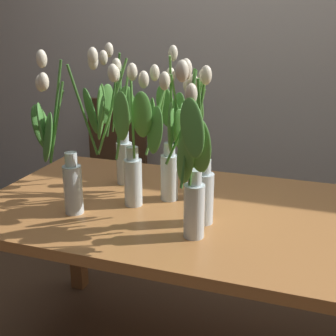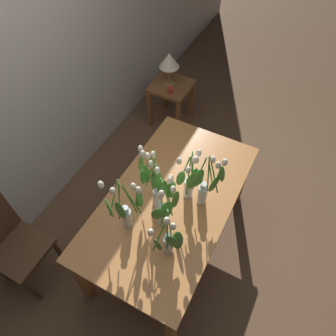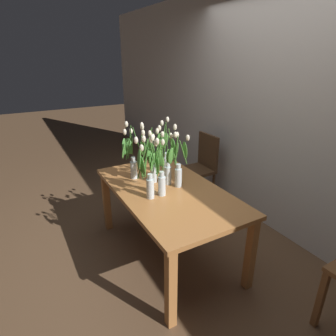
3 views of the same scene
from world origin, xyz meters
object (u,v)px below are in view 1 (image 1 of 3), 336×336
object	(u,v)px
tulip_vase_1	(65,152)
tulip_vase_3	(128,151)
tulip_vase_6	(191,147)
tulip_vase_0	(194,171)
dining_table	(189,229)
tulip_vase_5	(193,160)
tulip_vase_2	(119,130)
tulip_vase_4	(167,142)
dining_chair	(112,164)

from	to	relation	value
tulip_vase_1	tulip_vase_3	size ratio (longest dim) A/B	0.99
tulip_vase_1	tulip_vase_6	bearing A→B (deg)	38.46
tulip_vase_0	tulip_vase_6	distance (m)	0.38
dining_table	tulip_vase_5	distance (m)	0.35
tulip_vase_2	tulip_vase_6	size ratio (longest dim) A/B	1.10
tulip_vase_4	dining_chair	distance (m)	1.24
tulip_vase_2	tulip_vase_3	world-z (taller)	tulip_vase_3
dining_table	tulip_vase_2	size ratio (longest dim) A/B	2.74
tulip_vase_4	tulip_vase_6	bearing A→B (deg)	38.37
tulip_vase_0	tulip_vase_6	xyz separation A→B (m)	(-0.11, 0.36, -0.03)
tulip_vase_1	tulip_vase_5	world-z (taller)	tulip_vase_1
tulip_vase_0	tulip_vase_1	xyz separation A→B (m)	(-0.49, 0.06, -0.00)
dining_table	dining_chair	bearing A→B (deg)	129.52
tulip_vase_3	dining_chair	size ratio (longest dim) A/B	0.63
dining_table	tulip_vase_5	xyz separation A→B (m)	(0.05, -0.12, 0.32)
tulip_vase_3	tulip_vase_6	size ratio (longest dim) A/B	1.11
dining_chair	dining_table	bearing A→B (deg)	-50.48
tulip_vase_4	tulip_vase_6	distance (m)	0.11
tulip_vase_2	tulip_vase_0	bearing A→B (deg)	-41.93
dining_table	tulip_vase_4	bearing A→B (deg)	153.10
tulip_vase_1	tulip_vase_0	bearing A→B (deg)	-6.84
tulip_vase_0	tulip_vase_6	world-z (taller)	tulip_vase_0
dining_table	tulip_vase_1	bearing A→B (deg)	-156.01
tulip_vase_1	tulip_vase_5	distance (m)	0.46
dining_table	tulip_vase_4	distance (m)	0.35
dining_table	tulip_vase_1	size ratio (longest dim) A/B	2.75
dining_table	tulip_vase_4	xyz separation A→B (m)	(-0.11, 0.06, 0.32)
dining_chair	tulip_vase_3	bearing A→B (deg)	-60.57
dining_table	dining_chair	world-z (taller)	dining_chair
dining_table	dining_chair	size ratio (longest dim) A/B	1.72
dining_table	tulip_vase_5	size ratio (longest dim) A/B	2.88
dining_table	tulip_vase_1	world-z (taller)	tulip_vase_1
tulip_vase_5	tulip_vase_4	bearing A→B (deg)	131.14
tulip_vase_4	dining_chair	xyz separation A→B (m)	(-0.70, 0.92, -0.45)
dining_chair	tulip_vase_4	bearing A→B (deg)	-52.91
tulip_vase_0	tulip_vase_3	size ratio (longest dim) A/B	0.98
tulip_vase_2	dining_chair	size ratio (longest dim) A/B	0.63
tulip_vase_0	dining_chair	size ratio (longest dim) A/B	0.62
tulip_vase_0	tulip_vase_6	size ratio (longest dim) A/B	1.08
tulip_vase_0	tulip_vase_4	bearing A→B (deg)	122.84
tulip_vase_1	tulip_vase_5	bearing A→B (deg)	7.10
tulip_vase_5	tulip_vase_6	size ratio (longest dim) A/B	1.05
tulip_vase_6	tulip_vase_1	bearing A→B (deg)	-141.54
tulip_vase_2	tulip_vase_5	xyz separation A→B (m)	(0.40, -0.27, -0.01)
tulip_vase_3	tulip_vase_6	distance (m)	0.27
tulip_vase_2	dining_chair	xyz separation A→B (m)	(-0.46, 0.83, -0.45)
tulip_vase_6	dining_chair	size ratio (longest dim) A/B	0.57
tulip_vase_4	tulip_vase_0	bearing A→B (deg)	-57.16
tulip_vase_0	dining_table	bearing A→B (deg)	108.70
tulip_vase_1	tulip_vase_6	xyz separation A→B (m)	(0.38, 0.30, -0.03)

